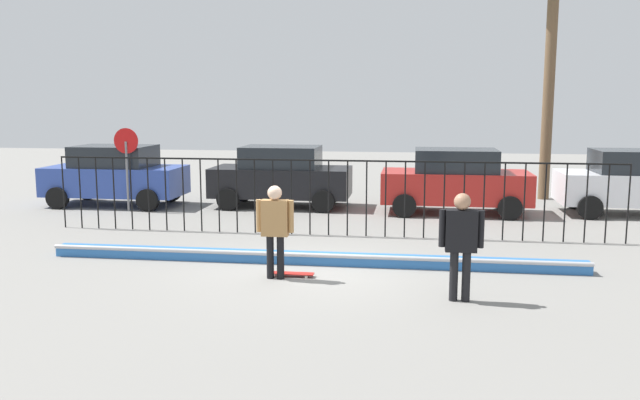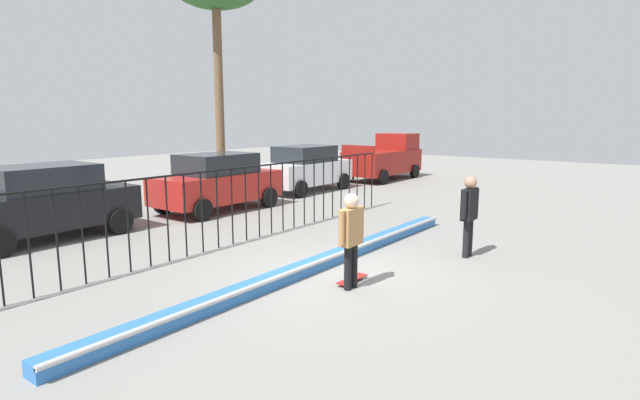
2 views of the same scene
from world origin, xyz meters
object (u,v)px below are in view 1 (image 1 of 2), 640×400
Objects in this scene: parked_car_white at (636,182)px; stop_sign at (127,158)px; parked_car_red at (455,181)px; camera_operator at (461,237)px; parked_car_black at (281,176)px; skateboard at (293,274)px; skateboarder at (275,223)px; parked_car_blue at (115,175)px.

stop_sign reaches higher than parked_car_white.
camera_operator is at bearing -90.51° from parked_car_red.
parked_car_black is 4.69m from stop_sign.
skateboard is 0.19× the size of parked_car_white.
stop_sign is (-4.40, -1.51, 0.64)m from parked_car_black.
parked_car_white is (8.61, 8.07, 0.91)m from skateboard.
skateboarder is 0.41× the size of parked_car_white.
parked_car_white is at bearing 50.87° from skateboard.
camera_operator is 0.42× the size of parked_car_black.
skateboarder is at bearing -52.52° from parked_car_blue.
skateboard is 10.49m from parked_car_blue.
camera_operator is 12.08m from stop_sign.
parked_car_blue is (-7.16, 7.62, 0.91)m from skateboard.
parked_car_black is (-1.58, 8.27, -0.08)m from skateboarder.
parked_car_blue is 1.49m from stop_sign.
parked_car_black reaches higher than skateboard.
skateboard is 8.44m from parked_car_red.
parked_car_black is 5.35m from parked_car_red.
camera_operator is 8.75m from parked_car_red.
parked_car_black is (5.28, 0.49, 0.00)m from parked_car_blue.
skateboarder is 0.97× the size of camera_operator.
camera_operator is 0.42× the size of parked_car_white.
parked_car_black is 10.49m from parked_car_white.
parked_car_white is at bearing -2.26° from parked_car_blue.
stop_sign is at bearing -171.61° from parked_car_red.
stop_sign is at bearing -174.60° from parked_car_white.
parked_car_black is (-1.88, 8.11, 0.91)m from skateboard.
skateboarder is 10.37m from parked_car_blue.
camera_operator reaches higher than skateboard.
parked_car_red is at bearing 73.47° from skateboard.
camera_operator is at bearing -39.54° from stop_sign.
skateboarder is at bearing 1.73° from camera_operator.
stop_sign is (-6.28, 6.60, 1.56)m from skateboard.
parked_car_white reaches higher than skateboard.
parked_car_blue is at bearing 140.94° from skateboard.
parked_car_white is 1.72× the size of stop_sign.
parked_car_blue is 5.30m from parked_car_black.
parked_car_white is 14.97m from stop_sign.
skateboarder is at bearing -137.48° from parked_car_white.
stop_sign reaches higher than skateboarder.
parked_car_white is (10.49, -0.04, 0.00)m from parked_car_black.
stop_sign reaches higher than parked_car_black.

